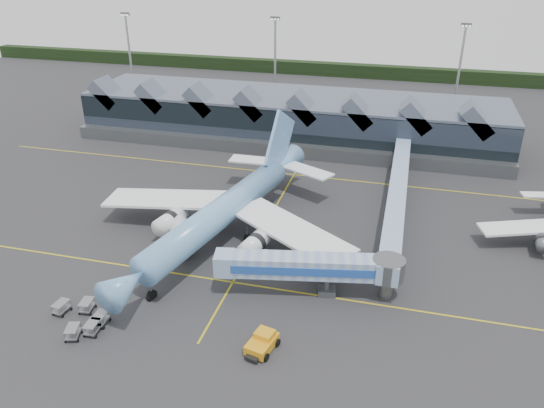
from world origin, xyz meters
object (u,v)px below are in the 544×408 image
(main_airliner, at_px, (226,209))
(pushback_tug, at_px, (262,343))
(fuel_truck, at_px, (179,229))
(jet_bridge, at_px, (320,268))

(main_airliner, height_order, pushback_tug, main_airliner)
(main_airliner, distance_m, fuel_truck, 7.37)
(jet_bridge, relative_size, pushback_tug, 4.86)
(fuel_truck, distance_m, pushback_tug, 25.84)
(main_airliner, distance_m, jet_bridge, 19.12)
(jet_bridge, bearing_deg, main_airliner, 134.56)
(main_airliner, height_order, fuel_truck, main_airliner)
(pushback_tug, bearing_deg, jet_bridge, 83.36)
(jet_bridge, height_order, pushback_tug, jet_bridge)
(jet_bridge, height_order, fuel_truck, jet_bridge)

